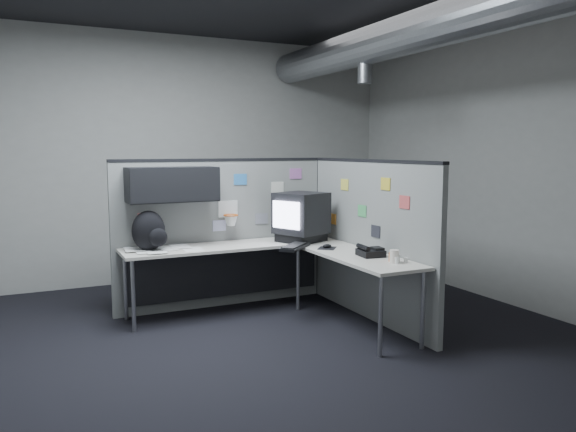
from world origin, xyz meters
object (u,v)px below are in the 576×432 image
keyboard (295,246)px  backpack (149,231)px  monitor (301,216)px  phone (370,252)px  desk (265,258)px

keyboard → backpack: (-1.36, 0.49, 0.18)m
monitor → phone: monitor is taller
desk → backpack: (-1.11, 0.28, 0.31)m
keyboard → phone: bearing=-54.1°
monitor → phone: bearing=-57.4°
monitor → desk: bearing=-140.4°
phone → backpack: size_ratio=0.64×
monitor → backpack: 1.62m
desk → keyboard: (0.25, -0.21, 0.14)m
monitor → phone: 1.09m
phone → backpack: backpack is taller
keyboard → backpack: 1.46m
monitor → backpack: (-1.61, 0.12, -0.08)m
keyboard → backpack: backpack is taller
desk → backpack: bearing=165.7°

